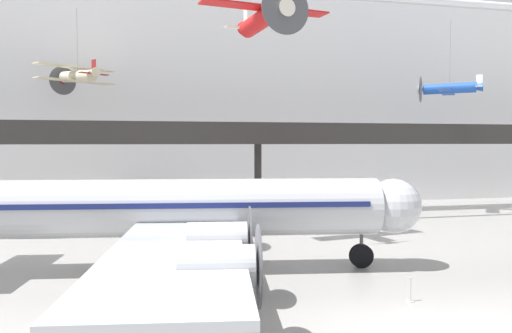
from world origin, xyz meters
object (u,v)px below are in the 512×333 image
suspended_plane_red_highwing (264,17)px  stanchion_barrier (410,294)px  suspended_plane_blue_trainer (449,89)px  suspended_plane_cream_biplane (78,76)px  airliner_silver_main (172,209)px

suspended_plane_red_highwing → stanchion_barrier: size_ratio=8.52×
suspended_plane_blue_trainer → suspended_plane_red_highwing: (-21.44, -10.21, 3.25)m
suspended_plane_red_highwing → suspended_plane_cream_biplane: bearing=-146.3°
suspended_plane_cream_biplane → suspended_plane_red_highwing: (13.70, -14.59, 2.50)m
airliner_silver_main → suspended_plane_cream_biplane: (-7.01, 21.34, 9.56)m
airliner_silver_main → suspended_plane_cream_biplane: bearing=117.2°
airliner_silver_main → stanchion_barrier: bearing=-28.7°
suspended_plane_blue_trainer → stanchion_barrier: size_ratio=7.42×
airliner_silver_main → suspended_plane_red_highwing: bearing=54.3°
suspended_plane_cream_biplane → stanchion_barrier: 35.60m
suspended_plane_cream_biplane → suspended_plane_red_highwing: suspended_plane_red_highwing is taller
suspended_plane_blue_trainer → stanchion_barrier: suspended_plane_blue_trainer is taller
suspended_plane_blue_trainer → suspended_plane_red_highwing: 23.97m
airliner_silver_main → suspended_plane_blue_trainer: bearing=40.1°
suspended_plane_cream_biplane → suspended_plane_red_highwing: bearing=-172.2°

